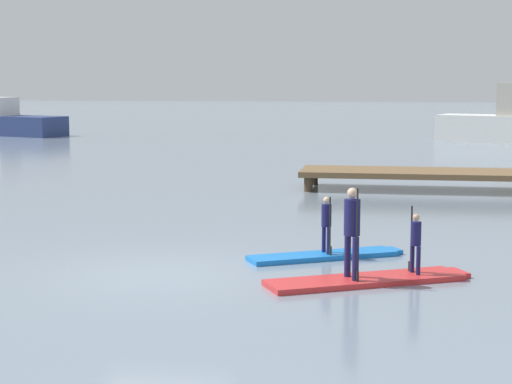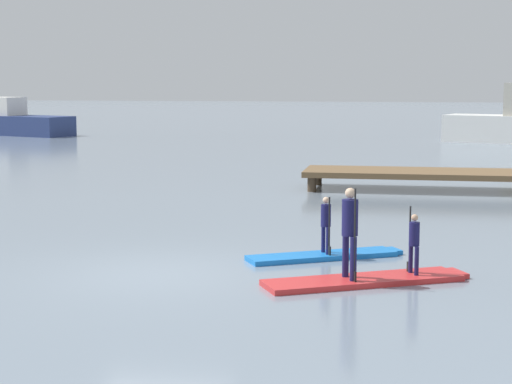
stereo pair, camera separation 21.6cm
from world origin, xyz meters
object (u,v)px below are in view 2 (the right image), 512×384
(fishing_boat_green_midground, at_px, (5,121))
(paddler_adult, at_px, (350,227))
(paddler_child_front, at_px, (414,240))
(paddleboard_far, at_px, (367,280))
(paddler_child_solo, at_px, (326,222))
(paddleboard_near, at_px, (325,256))

(fishing_boat_green_midground, bearing_deg, paddler_adult, -56.85)
(paddler_child_front, relative_size, fishing_boat_green_midground, 0.13)
(fishing_boat_green_midground, bearing_deg, paddler_child_front, -55.26)
(paddler_adult, height_order, fishing_boat_green_midground, fishing_boat_green_midground)
(paddler_adult, xyz_separation_m, paddler_child_front, (1.10, 0.60, -0.31))
(paddleboard_far, height_order, paddler_child_front, paddler_child_front)
(paddler_adult, bearing_deg, fishing_boat_green_midground, 123.15)
(paddler_child_solo, distance_m, paddler_child_front, 2.33)
(paddler_child_front, xyz_separation_m, fishing_boat_green_midground, (-25.67, 37.02, 0.18))
(paddleboard_far, distance_m, fishing_boat_green_midground, 44.97)
(paddler_child_front, bearing_deg, paddler_child_solo, 137.53)
(paddler_child_front, bearing_deg, fishing_boat_green_midground, 124.74)
(paddleboard_near, xyz_separation_m, paddler_adult, (0.63, -2.18, 0.97))
(paddler_adult, distance_m, paddler_child_front, 1.29)
(paddleboard_far, bearing_deg, fishing_boat_green_midground, 123.58)
(paddleboard_far, relative_size, paddler_child_front, 3.03)
(paddleboard_far, relative_size, fishing_boat_green_midground, 0.38)
(paddler_adult, bearing_deg, paddleboard_far, 28.59)
(paddler_child_solo, bearing_deg, paddler_child_front, -42.47)
(paddleboard_near, distance_m, fishing_boat_green_midground, 42.78)
(paddler_child_solo, xyz_separation_m, fishing_boat_green_midground, (-23.95, 35.45, 0.15))
(paddler_child_solo, bearing_deg, paddleboard_near, 128.27)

